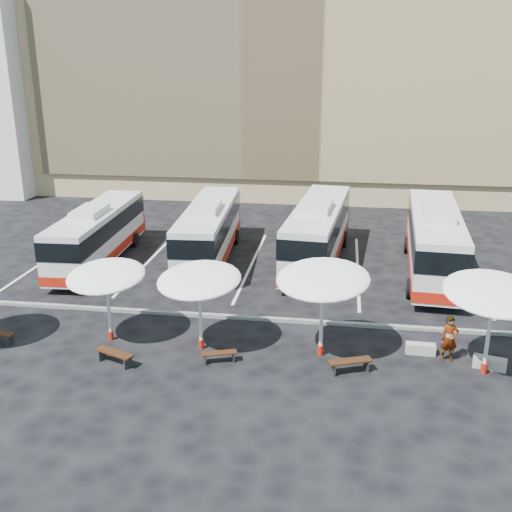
# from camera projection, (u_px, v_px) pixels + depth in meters

# --- Properties ---
(ground) EXTENTS (120.00, 120.00, 0.00)m
(ground) POSITION_uv_depth(u_px,v_px,m) (224.00, 323.00, 26.69)
(ground) COLOR black
(ground) RESTS_ON ground
(sandstone_building) EXTENTS (42.00, 18.25, 29.60)m
(sandstone_building) POSITION_uv_depth(u_px,v_px,m) (293.00, 41.00, 52.63)
(sandstone_building) COLOR tan
(sandstone_building) RESTS_ON ground
(curb_divider) EXTENTS (34.00, 0.25, 0.15)m
(curb_divider) POSITION_uv_depth(u_px,v_px,m) (226.00, 317.00, 27.14)
(curb_divider) COLOR black
(curb_divider) RESTS_ON ground
(bay_lines) EXTENTS (24.15, 12.00, 0.01)m
(bay_lines) POSITION_uv_depth(u_px,v_px,m) (251.00, 264.00, 34.20)
(bay_lines) COLOR white
(bay_lines) RESTS_ON ground
(bus_0) EXTENTS (2.84, 10.87, 3.43)m
(bus_0) POSITION_uv_depth(u_px,v_px,m) (98.00, 233.00, 34.08)
(bus_0) COLOR silver
(bus_0) RESTS_ON ground
(bus_1) EXTENTS (3.10, 11.31, 3.55)m
(bus_1) POSITION_uv_depth(u_px,v_px,m) (209.00, 230.00, 34.48)
(bus_1) COLOR silver
(bus_1) RESTS_ON ground
(bus_2) EXTENTS (3.51, 11.89, 3.72)m
(bus_2) POSITION_uv_depth(u_px,v_px,m) (318.00, 230.00, 34.03)
(bus_2) COLOR silver
(bus_2) RESTS_ON ground
(bus_3) EXTENTS (3.40, 12.10, 3.79)m
(bus_3) POSITION_uv_depth(u_px,v_px,m) (434.00, 239.00, 32.25)
(bus_3) COLOR silver
(bus_3) RESTS_ON ground
(sunshade_1) EXTENTS (3.44, 3.47, 3.34)m
(sunshade_1) POSITION_uv_depth(u_px,v_px,m) (106.00, 276.00, 24.20)
(sunshade_1) COLOR silver
(sunshade_1) RESTS_ON ground
(sunshade_2) EXTENTS (4.02, 4.05, 3.49)m
(sunshade_2) POSITION_uv_depth(u_px,v_px,m) (199.00, 280.00, 23.40)
(sunshade_2) COLOR silver
(sunshade_2) RESTS_ON ground
(sunshade_3) EXTENTS (4.42, 4.46, 3.77)m
(sunshade_3) POSITION_uv_depth(u_px,v_px,m) (323.00, 279.00, 22.79)
(sunshade_3) COLOR silver
(sunshade_3) RESTS_ON ground
(sunshade_4) EXTENTS (4.07, 4.11, 3.78)m
(sunshade_4) POSITION_uv_depth(u_px,v_px,m) (494.00, 294.00, 21.40)
(sunshade_4) COLOR silver
(sunshade_4) RESTS_ON ground
(wood_bench_1) EXTENTS (1.68, 1.03, 0.50)m
(wood_bench_1) POSITION_uv_depth(u_px,v_px,m) (115.00, 355.00, 23.00)
(wood_bench_1) COLOR black
(wood_bench_1) RESTS_ON ground
(wood_bench_2) EXTENTS (1.42, 0.79, 0.42)m
(wood_bench_2) POSITION_uv_depth(u_px,v_px,m) (219.00, 355.00, 23.13)
(wood_bench_2) COLOR black
(wood_bench_2) RESTS_ON ground
(wood_bench_3) EXTENTS (1.70, 1.01, 0.51)m
(wood_bench_3) POSITION_uv_depth(u_px,v_px,m) (350.00, 363.00, 22.36)
(wood_bench_3) COLOR black
(wood_bench_3) RESTS_ON ground
(conc_bench_0) EXTENTS (1.17, 0.43, 0.44)m
(conc_bench_0) POSITION_uv_depth(u_px,v_px,m) (420.00, 349.00, 23.82)
(conc_bench_0) COLOR gray
(conc_bench_0) RESTS_ON ground
(conc_bench_1) EXTENTS (1.27, 0.71, 0.45)m
(conc_bench_1) POSITION_uv_depth(u_px,v_px,m) (490.00, 363.00, 22.68)
(conc_bench_1) COLOR gray
(conc_bench_1) RESTS_ON ground
(passenger_0) EXTENTS (0.73, 0.53, 1.86)m
(passenger_0) POSITION_uv_depth(u_px,v_px,m) (449.00, 339.00, 23.07)
(passenger_0) COLOR black
(passenger_0) RESTS_ON ground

